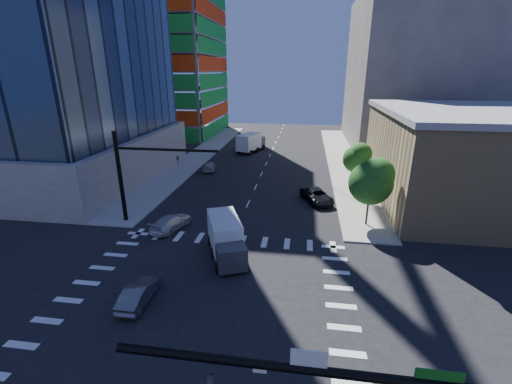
# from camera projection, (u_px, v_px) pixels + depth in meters

# --- Properties ---
(ground) EXTENTS (160.00, 160.00, 0.00)m
(ground) POSITION_uv_depth(u_px,v_px,m) (203.00, 303.00, 22.54)
(ground) COLOR black
(ground) RESTS_ON ground
(road_markings) EXTENTS (20.00, 20.00, 0.01)m
(road_markings) POSITION_uv_depth(u_px,v_px,m) (203.00, 303.00, 22.54)
(road_markings) COLOR silver
(road_markings) RESTS_ON ground
(sidewalk_ne) EXTENTS (5.00, 60.00, 0.15)m
(sidewalk_ne) POSITION_uv_depth(u_px,v_px,m) (342.00, 160.00, 58.10)
(sidewalk_ne) COLOR gray
(sidewalk_ne) RESTS_ON ground
(sidewalk_nw) EXTENTS (5.00, 60.00, 0.15)m
(sidewalk_nw) POSITION_uv_depth(u_px,v_px,m) (200.00, 155.00, 61.48)
(sidewalk_nw) COLOR gray
(sidewalk_nw) RESTS_ON ground
(construction_building) EXTENTS (25.16, 34.50, 70.60)m
(construction_building) POSITION_uv_depth(u_px,v_px,m) (158.00, 22.00, 75.68)
(construction_building) COLOR gray
(construction_building) RESTS_ON ground
(commercial_building) EXTENTS (20.50, 22.50, 10.60)m
(commercial_building) POSITION_uv_depth(u_px,v_px,m) (476.00, 158.00, 37.87)
(commercial_building) COLOR tan
(commercial_building) RESTS_ON ground
(bg_building_ne) EXTENTS (24.00, 30.00, 28.00)m
(bg_building_ne) POSITION_uv_depth(u_px,v_px,m) (418.00, 73.00, 65.42)
(bg_building_ne) COLOR #5D5753
(bg_building_ne) RESTS_ON ground
(signal_mast_nw) EXTENTS (10.20, 0.40, 9.00)m
(signal_mast_nw) POSITION_uv_depth(u_px,v_px,m) (134.00, 170.00, 32.76)
(signal_mast_nw) COLOR black
(signal_mast_nw) RESTS_ON sidewalk_nw
(tree_south) EXTENTS (4.16, 4.16, 6.82)m
(tree_south) POSITION_uv_depth(u_px,v_px,m) (373.00, 180.00, 32.21)
(tree_south) COLOR #382316
(tree_south) RESTS_ON sidewalk_ne
(tree_north) EXTENTS (3.54, 3.52, 5.78)m
(tree_north) POSITION_uv_depth(u_px,v_px,m) (358.00, 157.00, 43.58)
(tree_north) COLOR #382316
(tree_north) RESTS_ON sidewalk_ne
(car_nb_far) EXTENTS (4.37, 5.94, 1.50)m
(car_nb_far) POSITION_uv_depth(u_px,v_px,m) (317.00, 196.00, 39.58)
(car_nb_far) COLOR black
(car_nb_far) RESTS_ON ground
(car_sb_near) EXTENTS (3.32, 5.18, 1.40)m
(car_sb_near) POSITION_uv_depth(u_px,v_px,m) (172.00, 222.00, 32.88)
(car_sb_near) COLOR silver
(car_sb_near) RESTS_ON ground
(car_sb_mid) EXTENTS (2.57, 4.63, 1.49)m
(car_sb_mid) POSITION_uv_depth(u_px,v_px,m) (209.00, 166.00, 51.95)
(car_sb_mid) COLOR #A4A6AB
(car_sb_mid) RESTS_ON ground
(car_sb_cross) EXTENTS (1.46, 4.09, 1.34)m
(car_sb_cross) POSITION_uv_depth(u_px,v_px,m) (139.00, 293.00, 22.43)
(car_sb_cross) COLOR #57575D
(car_sb_cross) RESTS_ON ground
(box_truck_near) EXTENTS (4.53, 6.36, 3.07)m
(box_truck_near) POSITION_uv_depth(u_px,v_px,m) (227.00, 242.00, 27.72)
(box_truck_near) COLOR black
(box_truck_near) RESTS_ON ground
(box_truck_far) EXTENTS (4.71, 7.11, 3.44)m
(box_truck_far) POSITION_uv_depth(u_px,v_px,m) (252.00, 143.00, 64.01)
(box_truck_far) COLOR black
(box_truck_far) RESTS_ON ground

